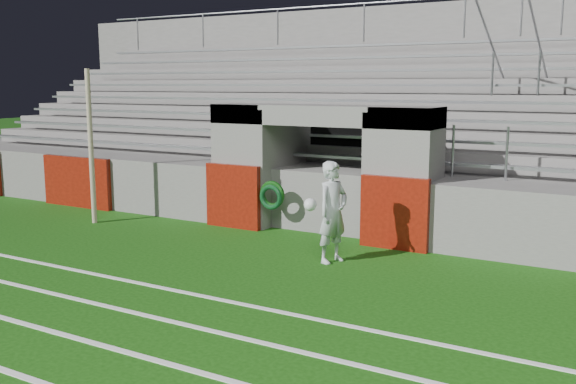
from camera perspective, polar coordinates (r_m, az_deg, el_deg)
The scene contains 5 objects.
ground at distance 10.41m, azimuth -5.97°, elevation -7.33°, with size 90.00×90.00×0.00m, color #13440B.
field_post at distance 14.53m, azimuth -17.12°, elevation 3.84°, with size 0.11×0.11×3.34m, color tan.
stadium_structure at distance 17.12m, azimuth 9.82°, elevation 4.32°, with size 26.00×8.48×5.42m.
goalkeeper_with_ball at distance 10.91m, azimuth 3.96°, elevation -1.78°, with size 0.67×0.78×1.74m.
hose_coil at distance 13.05m, azimuth -1.47°, elevation -0.33°, with size 0.57×0.15×0.59m.
Camera 1 is at (5.88, -8.04, 3.01)m, focal length 40.00 mm.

